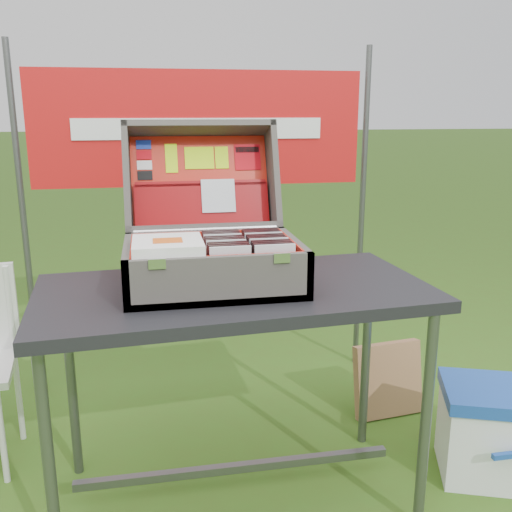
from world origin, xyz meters
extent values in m
plane|color=#39691B|center=(0.00, 0.00, 0.00)|extent=(80.00, 80.00, 0.00)
cube|color=black|center=(0.01, 0.07, 0.79)|extent=(1.34, 0.74, 0.04)
cylinder|color=#59595B|center=(-0.58, -0.19, 0.39)|extent=(0.04, 0.04, 0.77)
cylinder|color=#59595B|center=(0.60, -0.19, 0.39)|extent=(0.04, 0.04, 0.77)
cylinder|color=#59595B|center=(-0.58, 0.34, 0.39)|extent=(0.04, 0.04, 0.77)
cylinder|color=#59595B|center=(0.60, 0.34, 0.39)|extent=(0.04, 0.04, 0.77)
cube|color=#59595B|center=(0.01, 0.07, 0.12)|extent=(1.15, 0.03, 0.03)
cube|color=#5F5B56|center=(-0.06, 0.09, 0.82)|extent=(0.57, 0.41, 0.02)
cube|color=#5F5B56|center=(-0.06, -0.11, 0.89)|extent=(0.57, 0.02, 0.15)
cube|color=#5F5B56|center=(-0.06, 0.28, 0.89)|extent=(0.57, 0.02, 0.15)
cube|color=#5F5B56|center=(-0.33, 0.09, 0.89)|extent=(0.02, 0.41, 0.15)
cube|color=#5F5B56|center=(0.22, 0.09, 0.89)|extent=(0.02, 0.41, 0.15)
cube|color=red|center=(-0.06, 0.09, 0.84)|extent=(0.53, 0.37, 0.01)
cube|color=silver|center=(-0.24, -0.12, 0.96)|extent=(0.05, 0.01, 0.03)
cube|color=silver|center=(0.13, -0.12, 0.96)|extent=(0.05, 0.01, 0.03)
cylinder|color=silver|center=(-0.06, 0.29, 0.97)|extent=(0.52, 0.02, 0.02)
cube|color=#5F5B56|center=(-0.06, 0.49, 1.11)|extent=(0.57, 0.16, 0.39)
cube|color=#5F5B56|center=(-0.06, 0.50, 1.32)|extent=(0.57, 0.15, 0.07)
cube|color=#5F5B56|center=(-0.06, 0.37, 0.95)|extent=(0.57, 0.15, 0.07)
cube|color=#5F5B56|center=(-0.33, 0.43, 1.13)|extent=(0.02, 0.28, 0.44)
cube|color=#5F5B56|center=(0.22, 0.43, 1.13)|extent=(0.02, 0.28, 0.44)
cube|color=red|center=(-0.06, 0.48, 1.12)|extent=(0.53, 0.13, 0.34)
cube|color=red|center=(-0.06, -0.09, 0.90)|extent=(0.53, 0.01, 0.13)
cube|color=red|center=(-0.06, 0.27, 0.90)|extent=(0.53, 0.01, 0.13)
cube|color=red|center=(-0.32, 0.09, 0.90)|extent=(0.01, 0.37, 0.13)
cube|color=red|center=(0.20, 0.09, 0.90)|extent=(0.01, 0.37, 0.13)
cube|color=#7F0406|center=(-0.06, 0.43, 1.03)|extent=(0.51, 0.08, 0.17)
cube|color=#7F0406|center=(-0.06, 0.45, 1.11)|extent=(0.50, 0.03, 0.03)
cube|color=silver|center=(0.00, 0.42, 1.07)|extent=(0.13, 0.05, 0.12)
cube|color=#1933B2|center=(-0.27, 0.52, 1.26)|extent=(0.06, 0.01, 0.03)
cube|color=#C5040E|center=(-0.27, 0.51, 1.22)|extent=(0.06, 0.01, 0.03)
cube|color=white|center=(-0.27, 0.50, 1.18)|extent=(0.06, 0.01, 0.03)
cube|color=black|center=(-0.27, 0.48, 1.15)|extent=(0.06, 0.01, 0.03)
cube|color=#C5FD09|center=(-0.17, 0.51, 1.21)|extent=(0.05, 0.04, 0.11)
cube|color=#C5FD09|center=(-0.06, 0.51, 1.21)|extent=(0.11, 0.03, 0.08)
cube|color=#C5FD09|center=(0.03, 0.51, 1.21)|extent=(0.05, 0.03, 0.08)
cube|color=#C5040E|center=(0.13, 0.51, 1.21)|extent=(0.10, 0.04, 0.10)
cube|color=black|center=(0.13, 0.52, 1.23)|extent=(0.09, 0.01, 0.02)
cube|color=silver|center=(-0.02, -0.07, 0.91)|extent=(0.13, 0.01, 0.15)
cube|color=black|center=(-0.02, -0.05, 0.91)|extent=(0.13, 0.01, 0.15)
cube|color=black|center=(-0.02, -0.03, 0.91)|extent=(0.13, 0.01, 0.15)
cube|color=black|center=(-0.02, 0.00, 0.91)|extent=(0.13, 0.01, 0.15)
cube|color=silver|center=(-0.02, 0.02, 0.91)|extent=(0.13, 0.01, 0.15)
cube|color=black|center=(-0.02, 0.04, 0.91)|extent=(0.13, 0.01, 0.15)
cube|color=black|center=(-0.02, 0.06, 0.91)|extent=(0.13, 0.01, 0.15)
cube|color=black|center=(-0.02, 0.09, 0.91)|extent=(0.13, 0.01, 0.15)
cube|color=silver|center=(-0.02, 0.11, 0.91)|extent=(0.13, 0.01, 0.15)
cube|color=black|center=(-0.02, 0.13, 0.91)|extent=(0.13, 0.01, 0.15)
cube|color=black|center=(-0.02, 0.15, 0.91)|extent=(0.13, 0.01, 0.15)
cube|color=black|center=(-0.02, 0.18, 0.91)|extent=(0.13, 0.01, 0.15)
cube|color=silver|center=(0.12, -0.07, 0.91)|extent=(0.13, 0.01, 0.15)
cube|color=black|center=(0.12, -0.05, 0.91)|extent=(0.13, 0.01, 0.15)
cube|color=black|center=(0.12, -0.03, 0.91)|extent=(0.13, 0.01, 0.15)
cube|color=black|center=(0.12, 0.00, 0.91)|extent=(0.13, 0.01, 0.15)
cube|color=silver|center=(0.12, 0.02, 0.91)|extent=(0.13, 0.01, 0.15)
cube|color=black|center=(0.12, 0.04, 0.91)|extent=(0.13, 0.01, 0.15)
cube|color=black|center=(0.12, 0.06, 0.91)|extent=(0.13, 0.01, 0.15)
cube|color=black|center=(0.12, 0.09, 0.91)|extent=(0.13, 0.01, 0.15)
cube|color=silver|center=(0.12, 0.11, 0.91)|extent=(0.13, 0.01, 0.15)
cube|color=black|center=(0.12, 0.13, 0.91)|extent=(0.13, 0.01, 0.15)
cube|color=black|center=(0.12, 0.15, 0.91)|extent=(0.13, 0.01, 0.15)
cube|color=black|center=(0.12, 0.18, 0.91)|extent=(0.13, 0.01, 0.15)
cube|color=white|center=(-0.21, 0.01, 0.97)|extent=(0.22, 0.22, 0.00)
cube|color=white|center=(-0.21, 0.01, 0.97)|extent=(0.22, 0.22, 0.00)
cube|color=white|center=(-0.21, 0.01, 0.98)|extent=(0.22, 0.22, 0.00)
cube|color=white|center=(-0.21, 0.01, 0.98)|extent=(0.22, 0.22, 0.00)
cube|color=white|center=(-0.21, 0.01, 0.99)|extent=(0.22, 0.22, 0.00)
cube|color=white|center=(-0.21, 0.01, 0.99)|extent=(0.22, 0.22, 0.00)
cube|color=#D85919|center=(-0.21, 0.00, 1.00)|extent=(0.09, 0.07, 0.00)
cube|color=white|center=(1.02, 0.02, 0.16)|extent=(0.47, 0.42, 0.32)
cube|color=#1945A0|center=(1.02, 0.02, 0.34)|extent=(0.50, 0.44, 0.05)
cylinder|color=silver|center=(-0.84, 0.32, 0.20)|extent=(0.02, 0.02, 0.40)
cylinder|color=silver|center=(-0.84, 0.63, 0.20)|extent=(0.02, 0.02, 0.40)
cylinder|color=silver|center=(-0.84, 0.64, 0.59)|extent=(0.02, 0.02, 0.37)
cube|color=#9B6A49|center=(0.80, 0.54, 0.17)|extent=(0.34, 0.15, 0.35)
cylinder|color=#59595B|center=(-0.85, 1.10, 0.85)|extent=(0.03, 0.03, 1.70)
cylinder|color=#59595B|center=(0.85, 1.10, 0.85)|extent=(0.03, 0.03, 1.70)
cube|color=red|center=(0.00, 1.09, 1.30)|extent=(1.60, 0.02, 0.55)
cube|color=white|center=(0.00, 1.08, 1.30)|extent=(1.20, 0.00, 0.10)
camera|label=1|loc=(-0.26, -1.73, 1.38)|focal=40.00mm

